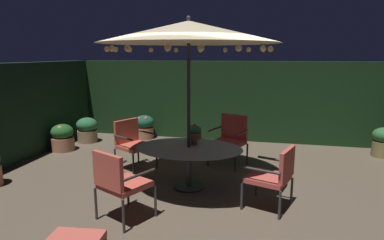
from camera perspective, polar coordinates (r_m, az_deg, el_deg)
The scene contains 13 objects.
ground_plane at distance 5.82m, azimuth 2.11°, elevation -11.30°, with size 8.54×6.92×0.02m, color brown.
hedge_backdrop_rear at distance 8.73m, azimuth 6.22°, elevation 3.31°, with size 8.54×0.30×2.05m, color black.
patio_dining_table at distance 5.55m, azimuth -0.55°, elevation -5.69°, with size 1.79×1.34×0.71m.
patio_umbrella at distance 5.32m, azimuth -0.59°, elevation 14.84°, with size 2.86×2.86×2.81m.
centerpiece_planter at distance 5.64m, azimuth 0.39°, elevation -2.17°, with size 0.25×0.25×0.36m.
patio_chair_north at distance 4.97m, azimuth 14.03°, elevation -8.93°, with size 0.75×0.76×0.93m.
patio_chair_northeast at distance 6.78m, azimuth 6.65°, elevation -2.82°, with size 0.80×0.76×1.01m.
patio_chair_east at distance 6.59m, azimuth -10.26°, elevation -3.53°, with size 0.80×0.81×0.96m.
patio_chair_southeast at distance 4.57m, azimuth -12.44°, elevation -10.08°, with size 0.80×0.79×0.99m.
potted_plant_back_left at distance 8.95m, azimuth -8.20°, elevation -1.09°, with size 0.52×0.52×0.62m.
potted_plant_front_corner at distance 8.32m, azimuth -21.36°, elevation -2.81°, with size 0.52×0.52×0.63m.
potted_plant_left_far at distance 8.42m, azimuth 30.06°, elevation -3.22°, with size 0.49×0.49×0.65m.
potted_plant_right_far at distance 8.90m, azimuth -17.57°, elevation -1.57°, with size 0.52×0.52×0.64m.
Camera 1 is at (0.99, -5.28, 2.22)m, focal length 31.03 mm.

